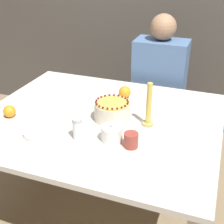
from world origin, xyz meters
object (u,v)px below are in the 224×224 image
Objects in this scene: candle at (149,109)px; person_man_blue_shirt at (158,100)px; cake at (112,111)px; sugar_bowl at (112,133)px; sugar_shaker at (77,128)px.

candle is 0.21× the size of person_man_blue_shirt.
cake is 0.85m from person_man_blue_shirt.
candle is at bearing 4.27° from cake.
cake is at bearing -175.73° from candle.
sugar_shaker is (-0.18, -0.04, 0.02)m from sugar_bowl.
candle is at bearing 97.61° from person_man_blue_shirt.
candle is 0.85m from person_man_blue_shirt.
sugar_shaker reaches higher than sugar_bowl.
candle reaches higher than cake.
candle reaches higher than sugar_shaker.
candle is (0.21, 0.02, 0.05)m from cake.
candle is (0.31, 0.26, 0.04)m from sugar_shaker.
cake reaches higher than sugar_shaker.
sugar_bowl is 0.45× the size of candle.
sugar_bowl is at bearing -121.01° from candle.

